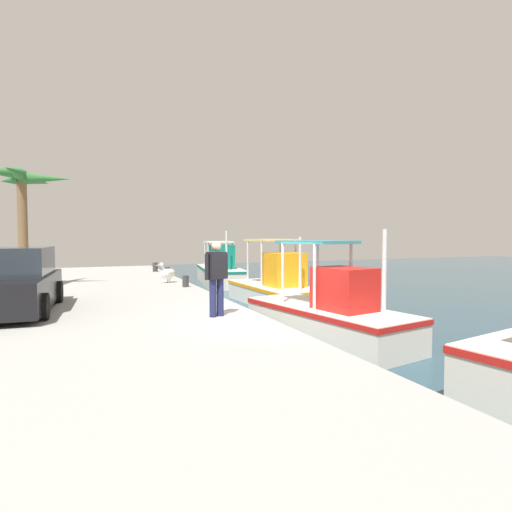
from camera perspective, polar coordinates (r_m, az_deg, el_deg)
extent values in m
cube|color=#9E9E99|center=(8.89, -30.53, -12.18)|extent=(36.00, 10.00, 0.80)
cube|color=silver|center=(22.91, -5.08, -2.73)|extent=(6.18, 2.81, 0.93)
cube|color=#0F7260|center=(22.88, -5.09, -1.77)|extent=(6.22, 2.86, 0.12)
cube|color=#0F7260|center=(22.10, -4.80, -0.08)|extent=(1.82, 1.39, 1.26)
cylinder|color=silver|center=(24.07, -7.16, 0.26)|extent=(0.08, 0.08, 1.36)
cylinder|color=silver|center=(24.26, -4.01, 0.29)|extent=(0.08, 0.08, 1.36)
cylinder|color=silver|center=(22.47, -6.69, 0.09)|extent=(0.08, 0.08, 1.36)
cylinder|color=silver|center=(22.68, -3.31, 0.13)|extent=(0.08, 0.08, 1.36)
cube|color=silver|center=(23.34, -5.30, 1.97)|extent=(2.60, 1.77, 0.08)
cylinder|color=silver|center=(20.62, -4.16, 0.76)|extent=(0.10, 0.10, 2.01)
cube|color=white|center=(16.04, 2.85, -5.35)|extent=(4.87, 2.31, 0.76)
cube|color=orange|center=(16.00, 2.85, -4.27)|extent=(4.91, 2.35, 0.12)
cube|color=orange|center=(15.41, 3.89, -1.90)|extent=(1.39, 1.33, 1.26)
cylinder|color=silver|center=(16.56, -1.16, -0.82)|extent=(0.08, 0.08, 1.69)
cylinder|color=silver|center=(17.22, 3.39, -0.69)|extent=(0.08, 0.08, 1.69)
cylinder|color=silver|center=(15.39, 0.77, -1.08)|extent=(0.08, 0.08, 1.69)
cylinder|color=silver|center=(16.09, 5.57, -0.93)|extent=(0.08, 0.08, 1.69)
cube|color=#D8CC72|center=(16.27, 2.16, 2.24)|extent=(2.00, 1.64, 0.08)
cylinder|color=silver|center=(14.35, 6.19, -1.04)|extent=(0.10, 0.10, 1.86)
torus|color=orange|center=(15.73, 6.17, -1.81)|extent=(0.54, 0.12, 0.54)
cube|color=silver|center=(10.67, 9.89, -9.22)|extent=(5.00, 2.55, 0.86)
cube|color=red|center=(10.60, 9.91, -7.37)|extent=(5.05, 2.60, 0.12)
cube|color=red|center=(10.09, 12.24, -4.50)|extent=(1.50, 1.26, 1.03)
cylinder|color=silver|center=(10.92, 3.76, -2.41)|extent=(0.08, 0.08, 1.59)
cylinder|color=silver|center=(11.69, 8.58, -2.10)|extent=(0.08, 0.08, 1.59)
cylinder|color=silver|center=(9.92, 8.19, -2.95)|extent=(0.08, 0.08, 1.59)
cylinder|color=silver|center=(10.76, 13.12, -2.56)|extent=(0.08, 0.08, 1.59)
cube|color=teal|center=(10.76, 8.43, 1.94)|extent=(2.13, 1.60, 0.08)
cylinder|color=silver|center=(9.24, 17.50, -2.40)|extent=(0.10, 0.10, 1.93)
cylinder|color=tan|center=(16.64, -12.24, -3.28)|extent=(0.04, 0.04, 0.22)
cylinder|color=tan|center=(16.54, -12.00, -3.31)|extent=(0.04, 0.04, 0.22)
ellipsoid|color=white|center=(16.54, -12.27, -2.45)|extent=(0.55, 0.71, 0.40)
ellipsoid|color=silver|center=(16.56, -12.13, -2.23)|extent=(0.56, 0.65, 0.28)
cylinder|color=white|center=(16.41, -12.83, -1.72)|extent=(0.16, 0.21, 0.27)
sphere|color=white|center=(16.36, -13.07, -1.18)|extent=(0.21, 0.21, 0.16)
cone|color=#F2B272|center=(16.25, -13.65, -1.28)|extent=(0.19, 0.30, 0.07)
cylinder|color=#1E234C|center=(9.36, -6.04, -5.88)|extent=(0.16, 0.16, 0.87)
cylinder|color=#1E234C|center=(9.47, -5.03, -5.77)|extent=(0.16, 0.16, 0.87)
cube|color=black|center=(9.33, -5.56, -1.31)|extent=(0.35, 0.47, 0.62)
cylinder|color=black|center=(9.19, -6.88, -1.50)|extent=(0.10, 0.10, 0.59)
cylinder|color=black|center=(9.48, -4.27, -1.36)|extent=(0.10, 0.10, 0.59)
sphere|color=tan|center=(9.31, -5.57, 1.39)|extent=(0.22, 0.22, 0.22)
cylinder|color=black|center=(10.12, -27.55, -6.28)|extent=(0.61, 0.22, 0.60)
cylinder|color=black|center=(12.62, -25.89, -4.52)|extent=(0.61, 0.22, 0.60)
cube|color=black|center=(11.48, -30.87, -4.27)|extent=(4.19, 1.94, 0.76)
cube|color=#262D38|center=(11.57, -30.81, -0.64)|extent=(2.29, 1.69, 0.68)
cylinder|color=#333338|center=(22.02, -13.93, -1.51)|extent=(0.26, 0.26, 0.48)
cylinder|color=#333338|center=(18.56, -12.27, -2.26)|extent=(0.21, 0.21, 0.48)
cylinder|color=#333338|center=(15.09, -9.83, -3.50)|extent=(0.23, 0.23, 0.42)
cylinder|color=brown|center=(16.78, -29.81, 2.86)|extent=(0.32, 0.32, 3.95)
cone|color=#2D6B33|center=(16.12, -30.78, 10.13)|extent=(1.73, 0.67, 0.44)
cone|color=#2D6B33|center=(16.67, -27.27, 9.60)|extent=(0.77, 1.70, 0.44)
cone|color=#2D6B33|center=(17.50, -28.43, 9.21)|extent=(1.51, 1.15, 0.44)
cone|color=#2D6B33|center=(17.41, -31.10, 9.05)|extent=(1.20, 1.13, 0.44)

